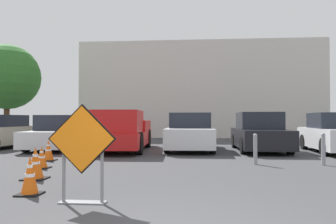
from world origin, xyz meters
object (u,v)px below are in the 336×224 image
traffic_cone_nearest (30,176)px  bollard_second (323,148)px  road_closed_sign (82,148)px  traffic_cone_second (35,163)px  parked_car_fourth (259,133)px  parked_car_fifth (335,134)px  parked_car_second (60,134)px  pickup_truck (121,133)px  traffic_cone_third (42,158)px  bollard_nearest (255,148)px  parked_car_third (190,133)px  traffic_cone_fourth (48,151)px

traffic_cone_nearest → bollard_second: size_ratio=0.73×
road_closed_sign → traffic_cone_second: 2.60m
road_closed_sign → parked_car_fourth: size_ratio=0.36×
parked_car_fourth → parked_car_fifth: (2.80, -0.43, -0.01)m
parked_car_second → bollard_second: parked_car_second is taller
pickup_truck → bollard_second: 7.41m
road_closed_sign → traffic_cone_third: size_ratio=2.62×
road_closed_sign → traffic_cone_nearest: 1.32m
pickup_truck → bollard_nearest: pickup_truck is taller
road_closed_sign → bollard_nearest: road_closed_sign is taller
pickup_truck → parked_car_fourth: bearing=-175.8°
traffic_cone_third → parked_car_fourth: size_ratio=0.14×
traffic_cone_third → parked_car_fourth: bearing=38.3°
traffic_cone_nearest → pickup_truck: bearing=91.0°
traffic_cone_nearest → parked_car_second: parked_car_second is taller
traffic_cone_second → traffic_cone_third: 1.63m
traffic_cone_second → parked_car_fifth: bearing=35.6°
bollard_nearest → parked_car_fourth: bearing=77.5°
traffic_cone_third → parked_car_second: bearing=108.3°
traffic_cone_nearest → bollard_nearest: (4.56, 4.10, 0.14)m
road_closed_sign → bollard_second: 7.06m
traffic_cone_nearest → traffic_cone_second: traffic_cone_second is taller
traffic_cone_nearest → parked_car_second: size_ratio=0.15×
pickup_truck → parked_car_second: bearing=-16.5°
traffic_cone_nearest → parked_car_second: (-2.95, 8.21, 0.34)m
road_closed_sign → traffic_cone_second: (-1.70, 1.90, -0.52)m
parked_car_third → traffic_cone_second: bearing=64.9°
traffic_cone_nearest → pickup_truck: pickup_truck is taller
traffic_cone_third → pickup_truck: pickup_truck is taller
road_closed_sign → traffic_cone_second: bearing=131.8°
road_closed_sign → bollard_nearest: 5.78m
parked_car_second → parked_car_fourth: size_ratio=1.04×
parked_car_second → parked_car_third: size_ratio=1.00×
traffic_cone_fourth → pickup_truck: size_ratio=0.13×
parked_car_fifth → traffic_cone_third: bearing=29.5°
traffic_cone_second → traffic_cone_third: size_ratio=1.19×
traffic_cone_fourth → pickup_truck: bearing=62.9°
traffic_cone_fourth → parked_car_fourth: size_ratio=0.15×
traffic_cone_nearest → parked_car_third: parked_car_third is taller
traffic_cone_nearest → traffic_cone_second: bearing=113.4°
traffic_cone_second → bollard_nearest: bollard_nearest is taller
traffic_cone_third → traffic_cone_second: bearing=-68.7°
parked_car_third → bollard_second: bearing=132.2°
traffic_cone_fourth → pickup_truck: 3.49m
traffic_cone_fourth → bollard_nearest: bearing=-3.0°
parked_car_fifth → bollard_second: (-1.82, -3.63, -0.22)m
traffic_cone_fourth → parked_car_second: bearing=108.2°
parked_car_fourth → bollard_nearest: bearing=77.4°
traffic_cone_nearest → traffic_cone_fourth: (-1.71, 4.43, -0.01)m
pickup_truck → parked_car_fifth: bearing=179.0°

